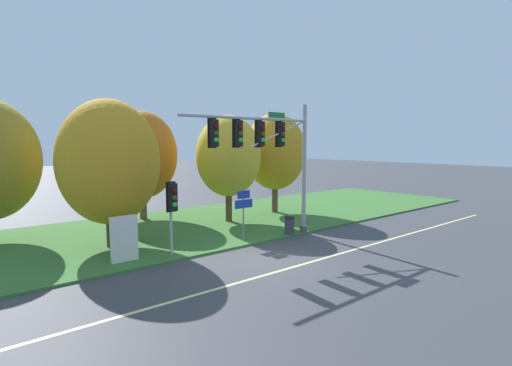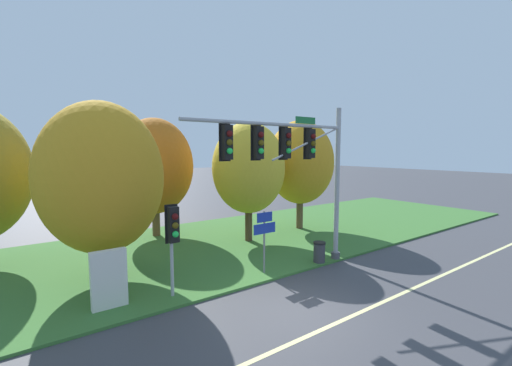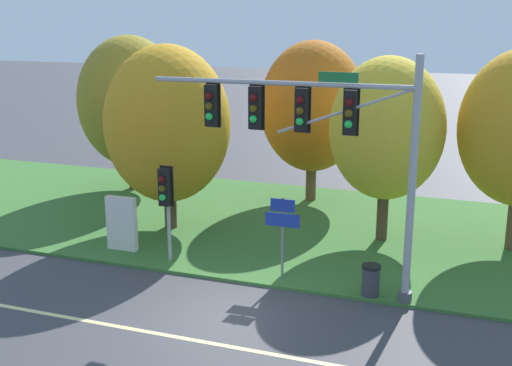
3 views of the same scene
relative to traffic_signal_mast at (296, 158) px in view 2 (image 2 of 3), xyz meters
The scene contains 12 objects.
ground_plane 5.95m from the traffic_signal_mast, 128.36° to the right, with size 160.00×160.00×0.00m, color #3D3D42.
lane_stripe 6.58m from the traffic_signal_mast, 118.74° to the right, with size 36.00×0.16×0.01m, color beige.
grass_verge 7.64m from the traffic_signal_mast, 111.11° to the left, with size 48.00×11.50×0.10m, color #386B2D.
traffic_signal_mast is the anchor object (origin of this frame).
pedestrian_signal_near_kerb 5.71m from the traffic_signal_mast, behind, with size 0.46×0.55×3.24m.
route_sign_post 3.28m from the traffic_signal_mast, 156.98° to the left, with size 1.10×0.08×2.59m.
tree_left_of_mast 7.69m from the traffic_signal_mast, 150.85° to the left, with size 4.68×4.68×6.94m.
tree_behind_signpost 9.60m from the traffic_signal_mast, 105.68° to the left, with size 4.47×4.47×6.92m.
tree_mid_verge 5.21m from the traffic_signal_mast, 76.87° to the left, with size 4.02×4.02×6.60m.
tree_tall_centre 7.91m from the traffic_signal_mast, 44.82° to the left, with size 4.26×4.26×6.94m.
info_kiosk 8.17m from the traffic_signal_mast, behind, with size 1.10×0.24×1.90m.
trash_bin 4.57m from the traffic_signal_mast, ahead, with size 0.56×0.56×0.93m.
Camera 2 is at (-7.51, -7.65, 5.20)m, focal length 24.00 mm.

